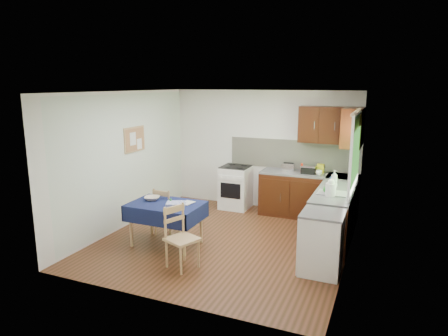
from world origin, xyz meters
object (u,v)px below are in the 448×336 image
at_px(kettle, 331,188).
at_px(dish_rack, 332,192).
at_px(chair_far, 166,210).
at_px(chair_near, 180,235).
at_px(dining_table, 166,210).
at_px(sandwich_press, 309,169).
at_px(toaster, 289,167).

bearing_deg(kettle, dish_rack, 85.75).
xyz_separation_m(chair_far, chair_near, (0.84, -1.00, 0.03)).
bearing_deg(kettle, dining_table, -162.00).
height_order(chair_far, kettle, kettle).
bearing_deg(chair_far, dining_table, 125.63).
distance_m(sandwich_press, kettle, 1.61).
height_order(toaster, kettle, kettle).
xyz_separation_m(chair_near, sandwich_press, (1.27, 2.93, 0.50)).
distance_m(dish_rack, kettle, 0.17).
bearing_deg(dish_rack, dining_table, -171.42).
bearing_deg(chair_far, toaster, -127.26).
relative_size(chair_near, toaster, 3.82).
distance_m(dining_table, toaster, 2.77).
bearing_deg(toaster, sandwich_press, 18.21).
bearing_deg(kettle, chair_far, -170.66).
relative_size(dining_table, chair_far, 1.38).
relative_size(dining_table, toaster, 4.92).
relative_size(toaster, dish_rack, 0.52).
bearing_deg(sandwich_press, chair_far, -129.76).
bearing_deg(chair_far, sandwich_press, -133.94).
bearing_deg(chair_near, toaster, 6.07).
xyz_separation_m(chair_far, toaster, (1.69, 1.96, 0.53)).
relative_size(toaster, sandwich_press, 0.87).
height_order(chair_far, toaster, toaster).
relative_size(chair_near, dish_rack, 2.00).
bearing_deg(sandwich_press, toaster, -176.40).
distance_m(dining_table, chair_far, 0.46).
bearing_deg(dish_rack, chair_near, -152.36).
xyz_separation_m(sandwich_press, kettle, (0.63, -1.48, 0.04)).
bearing_deg(kettle, toaster, 124.49).
bearing_deg(toaster, chair_far, -108.47).
distance_m(chair_near, sandwich_press, 3.23).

